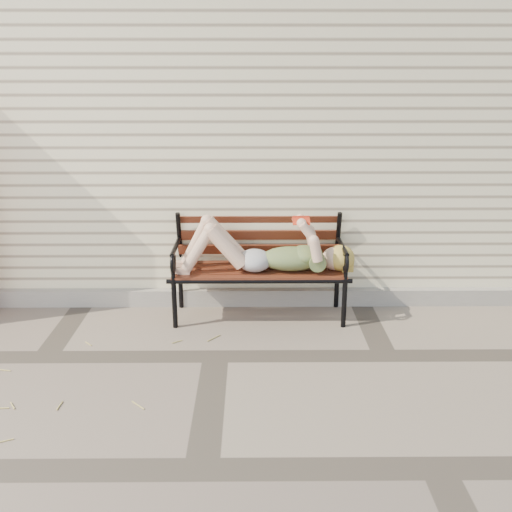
{
  "coord_description": "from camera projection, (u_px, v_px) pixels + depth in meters",
  "views": [
    {
      "loc": [
        0.27,
        -3.76,
        2.0
      ],
      "look_at": [
        0.3,
        0.53,
        0.6
      ],
      "focal_mm": 40.0,
      "sensor_mm": 36.0,
      "label": 1
    }
  ],
  "objects": [
    {
      "name": "ground",
      "position": [
        216.0,
        356.0,
        4.19
      ],
      "size": [
        80.0,
        80.0,
        0.0
      ],
      "primitive_type": "plane",
      "color": "gray",
      "rests_on": "ground"
    },
    {
      "name": "straw_scatter",
      "position": [
        8.0,
        392.0,
        3.71
      ],
      "size": [
        2.92,
        1.6,
        0.01
      ],
      "color": "tan",
      "rests_on": "ground"
    },
    {
      "name": "foundation_strip",
      "position": [
        222.0,
        297.0,
        5.09
      ],
      "size": [
        8.0,
        0.1,
        0.15
      ],
      "primitive_type": "cube",
      "color": "#AAA599",
      "rests_on": "ground"
    },
    {
      "name": "house_wall",
      "position": [
        228.0,
        116.0,
        6.58
      ],
      "size": [
        8.0,
        4.0,
        3.0
      ],
      "primitive_type": "cube",
      "color": "#F8EDC1",
      "rests_on": "ground"
    },
    {
      "name": "garden_bench",
      "position": [
        259.0,
        250.0,
        4.79
      ],
      "size": [
        1.56,
        0.62,
        1.01
      ],
      "color": "black",
      "rests_on": "ground"
    },
    {
      "name": "reading_woman",
      "position": [
        261.0,
        250.0,
        4.66
      ],
      "size": [
        1.47,
        0.33,
        0.46
      ],
      "color": "#0B334D",
      "rests_on": "ground"
    }
  ]
}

